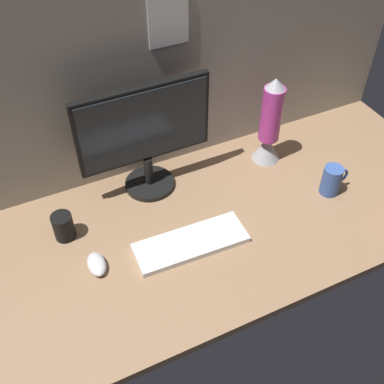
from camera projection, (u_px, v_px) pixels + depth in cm
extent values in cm
cube|color=#8C6B4C|center=(221.00, 218.00, 164.27)|extent=(180.00, 80.00, 3.00)
cube|color=gray|center=(174.00, 63.00, 159.59)|extent=(180.00, 5.00, 78.82)
cube|color=white|center=(168.00, 17.00, 144.54)|extent=(13.50, 0.40, 18.78)
cylinder|color=black|center=(150.00, 183.00, 173.21)|extent=(18.00, 18.00, 1.80)
cylinder|color=black|center=(149.00, 170.00, 168.71)|extent=(3.20, 3.20, 11.00)
cube|color=black|center=(144.00, 124.00, 155.47)|extent=(46.71, 2.40, 28.46)
cube|color=black|center=(145.00, 127.00, 154.57)|extent=(44.31, 0.60, 26.06)
cube|color=silver|center=(191.00, 243.00, 153.13)|extent=(37.51, 14.52, 2.00)
ellipsoid|color=silver|center=(97.00, 264.00, 146.20)|extent=(6.06, 9.86, 3.40)
cylinder|color=#38569E|center=(331.00, 180.00, 167.46)|extent=(6.83, 6.83, 11.29)
torus|color=#38569E|center=(341.00, 176.00, 168.34)|extent=(5.97, 1.00, 5.97)
cylinder|color=black|center=(63.00, 226.00, 153.13)|extent=(6.84, 6.84, 9.60)
cone|color=#A5A5AD|center=(267.00, 148.00, 181.57)|extent=(10.78, 10.78, 9.80)
cylinder|color=#B2338C|center=(271.00, 114.00, 170.55)|extent=(7.84, 7.84, 21.55)
cone|color=#A5A5AD|center=(276.00, 84.00, 161.59)|extent=(7.05, 7.05, 3.92)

